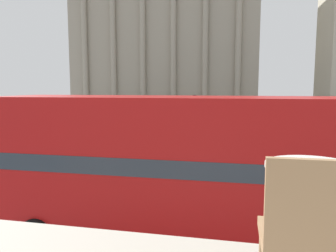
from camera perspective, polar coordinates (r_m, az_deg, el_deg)
The scene contains 11 objects.
double_decker_bus at distance 9.01m, azimuth 4.81°, elevation -6.84°, with size 11.00×2.74×4.19m.
cafe_dining_table at distance 2.33m, azimuth 23.80°, elevation -10.84°, with size 0.60×0.60×0.73m.
cafe_chair_0 at distance 1.77m, azimuth 22.70°, elevation -17.15°, with size 0.40×0.40×0.91m.
plaza_building_left at distance 60.69m, azimuth 0.07°, elevation 15.05°, with size 31.34×16.73×26.40m.
traffic_light_near at distance 12.28m, azimuth 4.89°, elevation -1.41°, with size 0.42×0.24×4.15m.
traffic_light_mid at distance 17.30m, azimuth 12.27°, elevation -0.59°, with size 0.42×0.24×3.45m.
car_silver at distance 25.69m, azimuth 13.58°, elevation -1.80°, with size 4.20×1.93×1.35m.
car_navy at distance 21.20m, azimuth 20.38°, elevation -3.82°, with size 4.20×1.93×1.35m.
pedestrian_grey at distance 19.44m, azimuth 20.52°, elevation -3.91°, with size 0.32×0.32×1.71m.
pedestrian_olive at distance 24.87m, azimuth -5.11°, elevation -1.36°, with size 0.32×0.32×1.64m.
pedestrian_white at distance 32.08m, azimuth 7.57°, elevation 0.66°, with size 0.32×0.32×1.83m.
Camera 1 is at (1.01, -2.53, 4.43)m, focal length 35.00 mm.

